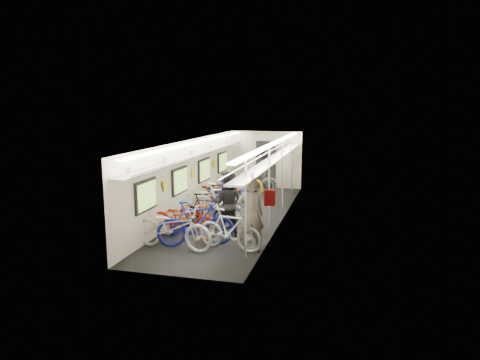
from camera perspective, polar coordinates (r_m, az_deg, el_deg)
The scene contains 18 objects.
train_car_shell at distance 14.08m, azimuth -1.27°, elevation 2.52°, with size 10.00×10.00×10.00m.
bicycle_0 at distance 10.57m, azimuth -8.96°, elevation -6.26°, with size 0.73×2.08×1.10m, color silver.
bicycle_1 at distance 10.72m, azimuth -5.91°, elevation -5.78°, with size 0.55×1.93×1.16m, color navy.
bicycle_2 at distance 11.39m, azimuth -7.59°, elevation -5.18°, with size 0.69×1.98×1.04m, color #9F1A11.
bicycle_3 at distance 12.18m, azimuth -4.53°, elevation -4.17°, with size 0.48×1.70×1.02m, color black.
bicycle_4 at distance 12.15m, azimuth -6.36°, elevation -4.45°, with size 0.62×1.78×0.94m, color orange.
bicycle_5 at distance 13.19m, azimuth -2.54°, elevation -2.80°, with size 0.53×1.89×1.13m, color white.
bicycle_6 at distance 13.38m, azimuth -3.91°, elevation -2.68°, with size 0.74×2.12×1.11m, color silver.
bicycle_7 at distance 14.08m, azimuth -1.39°, elevation -1.97°, with size 0.54×1.89×1.14m, color #1B28A4.
bicycle_8 at distance 14.65m, azimuth -2.51°, elevation -1.55°, with size 0.74×2.13×1.12m, color maroon.
bicycle_9 at distance 15.22m, azimuth -1.07°, elevation -1.12°, with size 0.52×1.85×1.11m, color black.
bicycle_10 at distance 16.44m, azimuth -0.53°, elevation -0.30°, with size 0.74×2.11×1.11m, color yellow.
bicycle_11 at distance 10.39m, azimuth -1.39°, elevation -6.64°, with size 0.48×1.70×1.02m, color silver.
bicycle_12 at distance 17.04m, azimuth 1.75°, elevation -0.31°, with size 0.59×1.70×0.89m, color slate.
bicycle_14 at distance 17.12m, azimuth 1.80°, elevation -0.05°, with size 0.67×1.92×1.01m, color slate.
passenger_near at distance 10.22m, azimuth 1.41°, elevation -4.60°, with size 0.66×0.44×1.82m, color gray.
passenger_mid at distance 11.48m, azimuth -1.65°, elevation -3.18°, with size 0.85×0.66×1.74m, color black.
backpack at distance 10.30m, azimuth 3.99°, elevation -2.39°, with size 0.26×0.14×0.38m, color red.
Camera 1 is at (3.43, -12.72, 3.47)m, focal length 32.00 mm.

